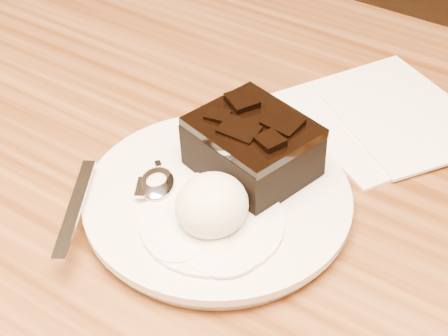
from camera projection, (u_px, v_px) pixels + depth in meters
The scene contains 8 objects.
plate at pixel (218, 201), 0.58m from camera, with size 0.23×0.23×0.02m, color white.
brownie at pixel (252, 150), 0.59m from camera, with size 0.10×0.08×0.04m, color black.
ice_cream_scoop at pixel (212, 205), 0.54m from camera, with size 0.06×0.06×0.05m, color white.
melt_puddle at pixel (212, 222), 0.55m from camera, with size 0.12×0.12×0.00m, color white.
spoon at pixel (157, 185), 0.58m from camera, with size 0.03×0.17×0.01m, color silver, non-canonical shape.
napkin at pixel (382, 114), 0.69m from camera, with size 0.17×0.17×0.01m, color white.
crumb_a at pixel (249, 190), 0.58m from camera, with size 0.01×0.01×0.00m, color black.
crumb_b at pixel (158, 163), 0.61m from camera, with size 0.01×0.01×0.00m, color black.
Camera 1 is at (0.33, -0.37, 1.16)m, focal length 54.59 mm.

